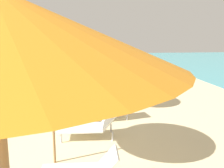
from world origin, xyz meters
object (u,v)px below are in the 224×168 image
at_px(lounger_farthest_shoreside, 81,69).
at_px(umbrella_fourth, 50,48).
at_px(lounger_sixth_inland, 87,85).
at_px(umbrella_fifth, 75,32).
at_px(lounger_sixth_shoreside, 82,76).
at_px(lounger_fifth_inland, 108,110).
at_px(lounger_fifth_shoreside, 88,95).
at_px(umbrella_farthest, 69,39).
at_px(lounger_fourth_shoreside, 89,125).
at_px(umbrella_sixth, 66,39).
at_px(lounger_farthest_inland, 84,75).

bearing_deg(lounger_farthest_shoreside, umbrella_fourth, 79.23).
bearing_deg(lounger_farthest_shoreside, lounger_sixth_inland, 84.27).
relative_size(umbrella_fifth, lounger_sixth_shoreside, 1.93).
height_order(umbrella_fifth, lounger_fifth_inland, umbrella_fifth).
xyz_separation_m(umbrella_fourth, umbrella_fifth, (0.42, 3.47, 0.30)).
xyz_separation_m(lounger_fifth_shoreside, lounger_sixth_inland, (0.01, 1.71, 0.04)).
bearing_deg(lounger_fifth_inland, umbrella_farthest, -89.33).
xyz_separation_m(lounger_fifth_shoreside, lounger_farthest_shoreside, (-0.20, 7.46, -0.01)).
distance_m(umbrella_fourth, lounger_fifth_shoreside, 5.04).
height_order(umbrella_fourth, umbrella_fifth, umbrella_fifth).
relative_size(lounger_sixth_shoreside, lounger_sixth_inland, 1.08).
xyz_separation_m(lounger_fourth_shoreside, lounger_sixth_inland, (0.11, 5.09, 0.00)).
bearing_deg(lounger_fifth_inland, umbrella_fourth, 52.45).
xyz_separation_m(umbrella_sixth, lounger_sixth_inland, (0.88, -1.21, -1.98)).
xyz_separation_m(umbrella_sixth, lounger_farthest_shoreside, (0.66, 4.54, -2.03)).
distance_m(lounger_sixth_shoreside, lounger_sixth_inland, 2.33).
relative_size(lounger_sixth_inland, umbrella_farthest, 0.54).
bearing_deg(lounger_farthest_inland, umbrella_farthest, -66.47).
bearing_deg(umbrella_fifth, umbrella_sixth, 96.77).
height_order(umbrella_fourth, lounger_farthest_inland, umbrella_fourth).
bearing_deg(umbrella_fourth, umbrella_fifth, 83.16).
bearing_deg(lounger_farthest_inland, lounger_fifth_shoreside, 79.04).
distance_m(umbrella_fifth, lounger_farthest_shoreside, 8.86).
bearing_deg(lounger_fifth_shoreside, lounger_farthest_inland, -81.67).
relative_size(lounger_fifth_inland, lounger_farthest_shoreside, 0.94).
height_order(umbrella_fourth, lounger_fifth_shoreside, umbrella_fourth).
distance_m(umbrella_sixth, lounger_farthest_inland, 2.99).
distance_m(lounger_fourth_shoreside, lounger_fifth_shoreside, 3.38).
height_order(lounger_fifth_shoreside, umbrella_farthest, umbrella_farthest).
bearing_deg(lounger_fourth_shoreside, lounger_sixth_inland, -88.26).
bearing_deg(lounger_farthest_inland, lounger_farthest_shoreside, -97.49).
relative_size(lounger_fifth_shoreside, lounger_farthest_inland, 1.03).
bearing_deg(lounger_sixth_inland, lounger_fourth_shoreside, 91.43).
bearing_deg(lounger_farthest_inland, lounger_fifth_inland, 83.14).
bearing_deg(umbrella_fourth, lounger_sixth_inland, 82.55).
distance_m(lounger_sixth_shoreside, lounger_farthest_shoreside, 3.44).
xyz_separation_m(umbrella_fifth, lounger_farthest_inland, (0.36, 6.05, -2.29)).
bearing_deg(lounger_fifth_inland, umbrella_fifth, -57.39).
bearing_deg(lounger_sixth_inland, umbrella_fourth, 85.16).
xyz_separation_m(lounger_fourth_shoreside, umbrella_farthest, (-0.80, 9.57, 1.89)).
xyz_separation_m(umbrella_sixth, umbrella_farthest, (-0.03, 3.27, -0.09)).
distance_m(umbrella_fourth, umbrella_sixth, 7.49).
height_order(lounger_fourth_shoreside, lounger_farthest_inland, lounger_fourth_shoreside).
bearing_deg(lounger_fourth_shoreside, lounger_farthest_shoreside, -86.49).
distance_m(lounger_fourth_shoreside, lounger_farthest_shoreside, 10.85).
bearing_deg(lounger_farthest_shoreside, umbrella_sixth, 73.78).
bearing_deg(lounger_fifth_shoreside, umbrella_farthest, -73.85).
bearing_deg(lounger_fifth_shoreside, umbrella_fifth, 78.31).
distance_m(lounger_sixth_inland, lounger_farthest_shoreside, 5.76).
bearing_deg(umbrella_farthest, lounger_fifth_shoreside, -81.79).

